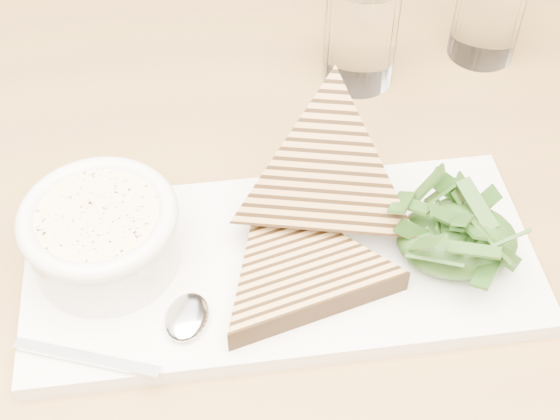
{
  "coord_description": "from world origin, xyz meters",
  "views": [
    {
      "loc": [
        -0.06,
        -0.16,
        1.24
      ],
      "look_at": [
        -0.04,
        0.24,
        0.79
      ],
      "focal_mm": 50.0,
      "sensor_mm": 36.0,
      "label": 1
    }
  ],
  "objects_px": {
    "glass_near": "(361,32)",
    "glass_far": "(489,10)",
    "soup_bowl": "(104,241)",
    "platter": "(281,264)",
    "table_top": "(313,300)"
  },
  "relations": [
    {
      "from": "glass_near",
      "to": "table_top",
      "type": "bearing_deg",
      "value": -104.09
    },
    {
      "from": "table_top",
      "to": "platter",
      "type": "bearing_deg",
      "value": 146.03
    },
    {
      "from": "platter",
      "to": "soup_bowl",
      "type": "bearing_deg",
      "value": 177.59
    },
    {
      "from": "platter",
      "to": "glass_near",
      "type": "distance_m",
      "value": 0.26
    },
    {
      "from": "glass_near",
      "to": "soup_bowl",
      "type": "bearing_deg",
      "value": -133.71
    },
    {
      "from": "soup_bowl",
      "to": "glass_near",
      "type": "height_order",
      "value": "glass_near"
    },
    {
      "from": "soup_bowl",
      "to": "glass_far",
      "type": "bearing_deg",
      "value": 36.89
    },
    {
      "from": "glass_near",
      "to": "glass_far",
      "type": "height_order",
      "value": "glass_near"
    },
    {
      "from": "platter",
      "to": "soup_bowl",
      "type": "height_order",
      "value": "soup_bowl"
    },
    {
      "from": "platter",
      "to": "glass_far",
      "type": "relative_size",
      "value": 3.87
    },
    {
      "from": "platter",
      "to": "glass_near",
      "type": "height_order",
      "value": "glass_near"
    },
    {
      "from": "platter",
      "to": "glass_far",
      "type": "distance_m",
      "value": 0.35
    },
    {
      "from": "table_top",
      "to": "glass_far",
      "type": "xyz_separation_m",
      "value": [
        0.2,
        0.29,
        0.07
      ]
    },
    {
      "from": "platter",
      "to": "glass_near",
      "type": "xyz_separation_m",
      "value": [
        0.09,
        0.24,
        0.05
      ]
    },
    {
      "from": "glass_near",
      "to": "glass_far",
      "type": "relative_size",
      "value": 1.04
    }
  ]
}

